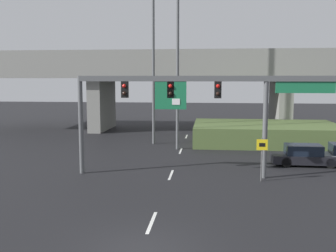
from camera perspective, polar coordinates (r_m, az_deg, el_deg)
ground_plane at (r=13.91m, az=-3.91°, el=-17.27°), size 160.00×160.00×0.00m
lane_markings at (r=27.28m, az=1.24°, el=-5.12°), size 0.14×25.78×0.01m
signal_gantry at (r=22.57m, az=3.56°, el=4.43°), size 14.74×0.44×5.84m
speed_limit_sign at (r=22.34m, az=13.46°, el=-3.89°), size 0.60×0.11×2.41m
highway_light_pole_near at (r=34.16m, az=-2.15°, el=12.82°), size 0.70×0.36×17.65m
highway_light_pole_far at (r=31.54m, az=1.41°, el=12.36°), size 0.70×0.36×16.61m
overpass_bridge at (r=42.69m, az=3.10°, el=7.62°), size 45.63×8.43×8.52m
grass_embankment at (r=36.01m, az=13.97°, el=-1.02°), size 12.62×8.21×1.69m
parked_sedan_near_right at (r=27.46m, az=19.25°, el=-4.09°), size 4.44×1.83×1.37m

